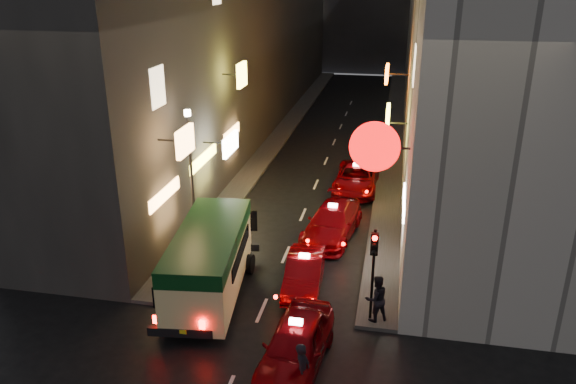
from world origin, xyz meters
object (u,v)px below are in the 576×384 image
Objects in this scene: taxi_near at (296,342)px; pedestrian_crossing at (302,366)px; lamp_post at (191,170)px; minibus at (209,256)px; traffic_light at (374,257)px.

taxi_near is 1.26m from pedestrian_crossing.
taxi_near is at bearing -50.67° from lamp_post.
pedestrian_crossing is at bearing -52.95° from lamp_post.
traffic_light is (6.15, -0.61, 0.91)m from minibus.
taxi_near is 0.95× the size of lamp_post.
taxi_near is 1.69× the size of traffic_light.
minibus is 1.93× the size of traffic_light.
traffic_light is at bearing -21.24° from pedestrian_crossing.
traffic_light is at bearing 52.06° from taxi_near.
lamp_post is (-6.01, 7.34, 2.81)m from taxi_near.
pedestrian_crossing is 0.31× the size of lamp_post.
pedestrian_crossing is (4.38, -4.61, -0.80)m from minibus.
lamp_post is at bearing 117.63° from minibus.
minibus is 1.14× the size of taxi_near.
minibus is 1.09× the size of lamp_post.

